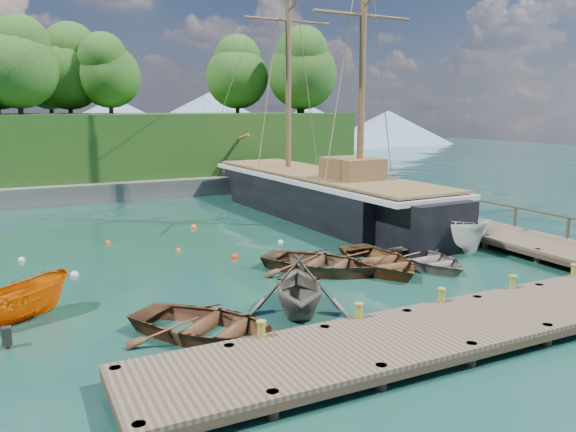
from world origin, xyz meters
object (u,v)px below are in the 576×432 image
schooner (320,198)px  rowboat_1 (298,312)px  rowboat_0 (208,338)px  rowboat_3 (427,267)px  rowboat_2 (379,269)px  motorboat_orange (11,323)px  cabin_boat_white (452,248)px  rowboat_4 (321,272)px

schooner → rowboat_1: bearing=-124.9°
rowboat_0 → rowboat_3: (10.45, 2.97, 0.00)m
schooner → rowboat_2: bearing=-110.5°
rowboat_3 → motorboat_orange: size_ratio=1.08×
rowboat_3 → cabin_boat_white: cabin_boat_white is taller
motorboat_orange → rowboat_1: bearing=-131.1°
rowboat_0 → cabin_boat_white: (13.55, 4.94, 0.00)m
motorboat_orange → rowboat_0: bearing=-147.6°
rowboat_2 → rowboat_4: rowboat_4 is taller
rowboat_4 → rowboat_3: bearing=-55.3°
rowboat_3 → rowboat_4: size_ratio=0.83×
rowboat_4 → motorboat_orange: 11.15m
rowboat_2 → schooner: 11.66m
rowboat_0 → rowboat_4: bearing=-4.4°
rowboat_2 → motorboat_orange: 13.43m
rowboat_1 → cabin_boat_white: (10.29, 4.24, 0.00)m
rowboat_2 → rowboat_4: (-2.29, 0.76, 0.00)m
rowboat_1 → cabin_boat_white: bearing=47.2°
rowboat_0 → rowboat_4: 7.46m
rowboat_3 → rowboat_4: (-4.34, 1.30, 0.00)m
rowboat_1 → rowboat_2: size_ratio=0.79×
rowboat_1 → rowboat_3: (7.19, 2.27, 0.00)m
rowboat_3 → schooner: size_ratio=0.15×
rowboat_0 → rowboat_4: (6.12, 4.27, 0.00)m
rowboat_3 → cabin_boat_white: 3.68m
cabin_boat_white → rowboat_4: bearing=-165.1°
rowboat_2 → rowboat_1: bearing=-147.4°
motorboat_orange → cabin_boat_white: (18.57, 1.19, 0.00)m
cabin_boat_white → rowboat_0: bearing=-150.3°
rowboat_0 → rowboat_4: size_ratio=0.98×
motorboat_orange → schooner: 20.14m
rowboat_2 → rowboat_3: bearing=-10.7°
rowboat_1 → rowboat_2: (5.14, 2.80, 0.00)m
rowboat_0 → rowboat_2: (8.41, 3.50, 0.00)m
motorboat_orange → cabin_boat_white: size_ratio=0.76×
rowboat_0 → schooner: size_ratio=0.17×
rowboat_3 → cabin_boat_white: size_ratio=0.81×
cabin_boat_white → rowboat_3: bearing=-137.8°
rowboat_1 → schooner: size_ratio=0.14×
rowboat_3 → motorboat_orange: motorboat_orange is taller
rowboat_0 → schooner: bearing=11.4°
rowboat_1 → rowboat_2: rowboat_1 is taller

